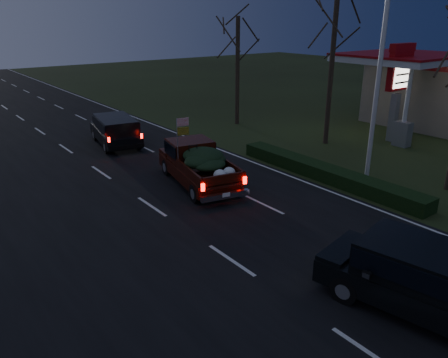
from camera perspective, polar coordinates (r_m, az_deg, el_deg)
ground at (r=13.45m, az=0.95°, el=-10.61°), size 120.00×120.00×0.00m
road_asphalt at (r=13.44m, az=0.95°, el=-10.57°), size 14.00×120.00×0.02m
hedge_row at (r=20.31m, az=13.12°, el=0.80°), size 1.00×10.00×0.60m
light_pole at (r=20.03m, az=19.86°, el=15.11°), size 0.50×0.90×9.16m
gas_price_pylon at (r=27.26m, az=21.89°, el=12.33°), size 2.00×0.41×5.57m
gas_station_building at (r=34.94m, az=27.13°, el=10.10°), size 10.00×7.00×4.00m
gas_canopy at (r=29.42m, az=22.46°, el=13.90°), size 7.10×6.10×4.88m
bare_tree_mid at (r=25.37m, az=14.27°, el=18.51°), size 3.60×3.60×8.50m
bare_tree_far at (r=29.69m, az=1.81°, el=17.11°), size 3.60×3.60×7.00m
pickup_truck at (r=18.99m, az=-3.43°, el=2.21°), size 2.96×5.42×2.69m
lead_suv at (r=25.65m, az=-14.00°, el=6.45°), size 2.75×4.92×1.34m
rear_suv at (r=11.85m, az=25.63°, el=-11.40°), size 3.02×5.29×1.43m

